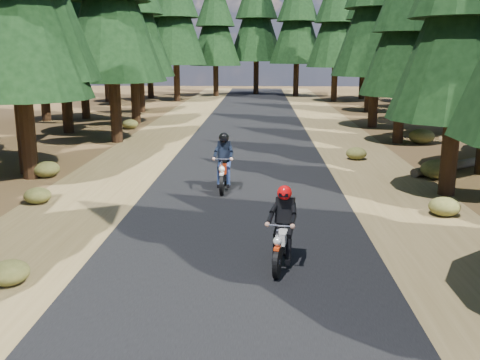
% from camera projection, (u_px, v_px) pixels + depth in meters
% --- Properties ---
extents(ground, '(120.00, 120.00, 0.00)m').
position_uv_depth(ground, '(237.00, 244.00, 11.84)').
color(ground, '#423217').
rests_on(ground, ground).
extents(road, '(6.00, 100.00, 0.01)m').
position_uv_depth(road, '(244.00, 188.00, 16.70)').
color(road, black).
rests_on(road, ground).
extents(shoulder_l, '(3.20, 100.00, 0.01)m').
position_uv_depth(shoulder_l, '(99.00, 187.00, 16.88)').
color(shoulder_l, brown).
rests_on(shoulder_l, ground).
extents(shoulder_r, '(3.20, 100.00, 0.01)m').
position_uv_depth(shoulder_r, '(393.00, 190.00, 16.53)').
color(shoulder_r, brown).
rests_on(shoulder_r, ground).
extents(log_near, '(3.96, 3.09, 0.32)m').
position_uv_depth(log_near, '(455.00, 165.00, 19.42)').
color(log_near, '#4C4233').
rests_on(log_near, ground).
extents(understory_shrubs, '(15.92, 27.17, 0.71)m').
position_uv_depth(understory_shrubs, '(324.00, 171.00, 17.94)').
color(understory_shrubs, '#474C1E').
rests_on(understory_shrubs, ground).
extents(rider_lead, '(0.89, 1.87, 1.60)m').
position_uv_depth(rider_lead, '(282.00, 241.00, 10.45)').
color(rider_lead, beige).
rests_on(rider_lead, road).
extents(rider_follow, '(0.62, 1.98, 1.76)m').
position_uv_depth(rider_follow, '(224.00, 172.00, 16.37)').
color(rider_follow, maroon).
rests_on(rider_follow, road).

